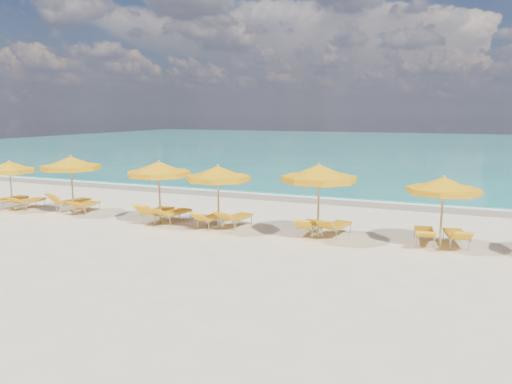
% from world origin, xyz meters
% --- Properties ---
extents(ground_plane, '(120.00, 120.00, 0.00)m').
position_xyz_m(ground_plane, '(0.00, 0.00, 0.00)').
color(ground_plane, beige).
extents(ocean, '(120.00, 80.00, 0.30)m').
position_xyz_m(ocean, '(0.00, 48.00, 0.00)').
color(ocean, '#167E73').
rests_on(ocean, ground).
extents(wet_sand_band, '(120.00, 2.60, 0.01)m').
position_xyz_m(wet_sand_band, '(0.00, 7.40, 0.00)').
color(wet_sand_band, tan).
rests_on(wet_sand_band, ground).
extents(foam_line, '(120.00, 1.20, 0.03)m').
position_xyz_m(foam_line, '(0.00, 8.20, 0.00)').
color(foam_line, white).
rests_on(foam_line, ground).
extents(whitecap_near, '(14.00, 0.36, 0.05)m').
position_xyz_m(whitecap_near, '(-6.00, 17.00, 0.00)').
color(whitecap_near, white).
rests_on(whitecap_near, ground).
extents(whitecap_far, '(18.00, 0.30, 0.05)m').
position_xyz_m(whitecap_far, '(8.00, 24.00, 0.00)').
color(whitecap_far, white).
rests_on(whitecap_far, ground).
extents(umbrella_1, '(2.89, 2.89, 2.22)m').
position_xyz_m(umbrella_1, '(-11.07, -0.39, 1.90)').
color(umbrella_1, tan).
rests_on(umbrella_1, ground).
extents(umbrella_2, '(2.59, 2.59, 2.51)m').
position_xyz_m(umbrella_2, '(-7.97, 0.06, 2.14)').
color(umbrella_2, tan).
rests_on(umbrella_2, ground).
extents(umbrella_3, '(3.18, 3.18, 2.51)m').
position_xyz_m(umbrella_3, '(-3.32, -0.28, 2.14)').
color(umbrella_3, tan).
rests_on(umbrella_3, ground).
extents(umbrella_4, '(3.01, 3.01, 2.43)m').
position_xyz_m(umbrella_4, '(-0.81, -0.19, 2.07)').
color(umbrella_4, tan).
rests_on(umbrella_4, ground).
extents(umbrella_5, '(3.38, 3.38, 2.63)m').
position_xyz_m(umbrella_5, '(2.99, -0.08, 2.24)').
color(umbrella_5, tan).
rests_on(umbrella_5, ground).
extents(umbrella_6, '(2.35, 2.35, 2.34)m').
position_xyz_m(umbrella_6, '(6.95, 0.40, 2.00)').
color(umbrella_6, tan).
rests_on(umbrella_6, ground).
extents(lounger_1_left, '(0.77, 2.04, 0.79)m').
position_xyz_m(lounger_1_left, '(-11.49, -0.17, 0.24)').
color(lounger_1_left, '#A5A8AD').
rests_on(lounger_1_left, ground).
extents(lounger_1_right, '(0.66, 1.80, 0.66)m').
position_xyz_m(lounger_1_right, '(-10.52, 0.11, 0.21)').
color(lounger_1_right, '#A5A8AD').
rests_on(lounger_1_right, ground).
extents(lounger_2_left, '(1.02, 2.01, 0.90)m').
position_xyz_m(lounger_2_left, '(-8.46, 0.51, 0.24)').
color(lounger_2_left, '#A5A8AD').
rests_on(lounger_2_left, ground).
extents(lounger_2_right, '(0.83, 1.81, 0.67)m').
position_xyz_m(lounger_2_right, '(-7.53, 0.36, 0.21)').
color(lounger_2_right, '#A5A8AD').
rests_on(lounger_2_right, ground).
extents(lounger_3_left, '(0.73, 2.03, 0.90)m').
position_xyz_m(lounger_3_left, '(-3.67, 0.02, 0.25)').
color(lounger_3_left, '#A5A8AD').
rests_on(lounger_3_left, ground).
extents(lounger_3_right, '(0.89, 2.04, 0.76)m').
position_xyz_m(lounger_3_right, '(-2.95, 0.13, 0.23)').
color(lounger_3_right, '#A5A8AD').
rests_on(lounger_3_right, ground).
extents(lounger_4_left, '(0.64, 1.69, 0.72)m').
position_xyz_m(lounger_4_left, '(-1.28, 0.02, 0.20)').
color(lounger_4_left, '#A5A8AD').
rests_on(lounger_4_left, ground).
extents(lounger_4_right, '(0.86, 1.92, 0.76)m').
position_xyz_m(lounger_4_right, '(-0.33, 0.39, 0.22)').
color(lounger_4_right, '#A5A8AD').
rests_on(lounger_4_right, ground).
extents(lounger_5_left, '(0.63, 1.79, 0.75)m').
position_xyz_m(lounger_5_left, '(2.55, 0.32, 0.22)').
color(lounger_5_left, '#A5A8AD').
rests_on(lounger_5_left, ground).
extents(lounger_5_right, '(0.95, 1.90, 0.75)m').
position_xyz_m(lounger_5_right, '(3.48, 0.53, 0.22)').
color(lounger_5_right, '#A5A8AD').
rests_on(lounger_5_right, ground).
extents(lounger_6_left, '(0.85, 1.99, 0.69)m').
position_xyz_m(lounger_6_left, '(6.44, 0.61, 0.23)').
color(lounger_6_left, '#A5A8AD').
rests_on(lounger_6_left, ground).
extents(lounger_6_right, '(0.98, 1.97, 0.75)m').
position_xyz_m(lounger_6_right, '(7.43, 0.69, 0.23)').
color(lounger_6_right, '#A5A8AD').
rests_on(lounger_6_right, ground).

